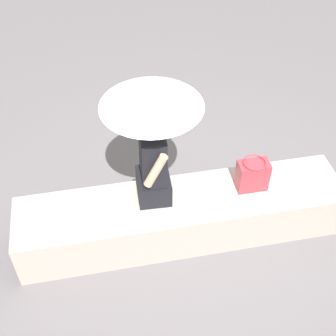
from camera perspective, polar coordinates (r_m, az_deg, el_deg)
ground_plane at (r=4.40m, az=1.65°, el=-7.91°), size 14.00×14.00×0.00m
stone_bench at (r=4.22m, az=1.71°, el=-5.96°), size 2.93×0.61×0.46m
person_seated at (r=3.81m, az=-1.88°, el=0.70°), size 0.30×0.48×0.90m
parasol at (r=3.47m, az=-2.09°, el=8.90°), size 0.81×0.81×1.12m
handbag_black at (r=4.10m, az=10.40°, el=-0.85°), size 0.27×0.20×0.31m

